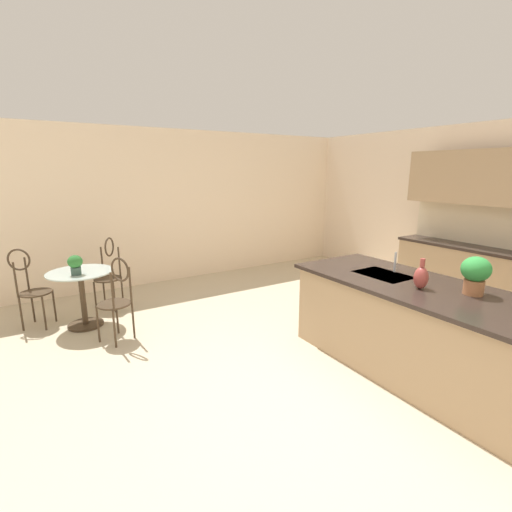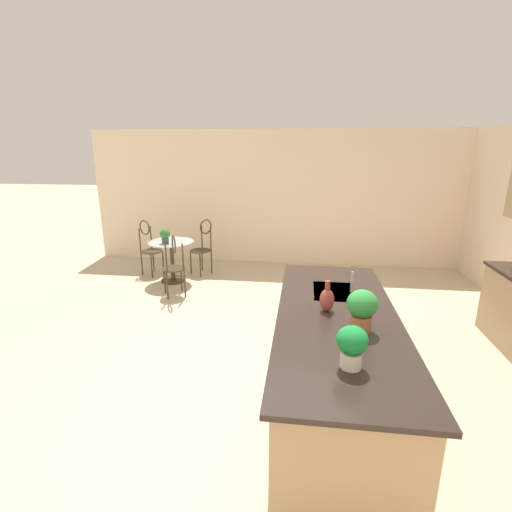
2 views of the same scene
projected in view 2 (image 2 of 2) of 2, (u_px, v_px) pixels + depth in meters
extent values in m
plane|color=beige|center=(249.00, 377.00, 3.98)|extent=(40.00, 40.00, 0.00)
cube|color=beige|center=(279.00, 198.00, 7.67)|extent=(0.12, 7.80, 2.70)
cube|color=tan|center=(334.00, 361.00, 3.47)|extent=(2.70, 0.96, 0.88)
cube|color=#2D231E|center=(337.00, 316.00, 3.34)|extent=(2.80, 1.06, 0.04)
cube|color=#B2B5BA|center=(333.00, 293.00, 3.86)|extent=(0.56, 0.40, 0.03)
cylinder|color=#3D2D1E|center=(174.00, 280.00, 6.86)|extent=(0.44, 0.44, 0.03)
cylinder|color=#3D2D1E|center=(172.00, 261.00, 6.76)|extent=(0.07, 0.07, 0.69)
cylinder|color=#B2C6C1|center=(171.00, 242.00, 6.66)|extent=(0.80, 0.80, 0.01)
cylinder|color=#3D2D1E|center=(163.00, 263.00, 7.19)|extent=(0.03, 0.03, 0.45)
cylinder|color=#3D2D1E|center=(152.00, 266.00, 6.97)|extent=(0.03, 0.03, 0.45)
cylinder|color=#3D2D1E|center=(153.00, 260.00, 7.34)|extent=(0.03, 0.03, 0.45)
cylinder|color=#3D2D1E|center=(142.00, 264.00, 7.12)|extent=(0.03, 0.03, 0.45)
cylinder|color=#3D2D1E|center=(152.00, 251.00, 7.09)|extent=(0.51, 0.51, 0.02)
cylinder|color=#3D2D1E|center=(151.00, 238.00, 7.22)|extent=(0.03, 0.03, 0.45)
cylinder|color=#3D2D1E|center=(140.00, 240.00, 7.01)|extent=(0.03, 0.03, 0.45)
torus|color=#3D2D1E|center=(145.00, 228.00, 7.05)|extent=(0.15, 0.26, 0.28)
cylinder|color=#3D2D1E|center=(165.00, 281.00, 6.22)|extent=(0.03, 0.03, 0.45)
cylinder|color=#3D2D1E|center=(182.00, 278.00, 6.32)|extent=(0.03, 0.03, 0.45)
cylinder|color=#3D2D1E|center=(167.00, 286.00, 5.97)|extent=(0.03, 0.03, 0.45)
cylinder|color=#3D2D1E|center=(185.00, 284.00, 6.07)|extent=(0.03, 0.03, 0.45)
cylinder|color=#3D2D1E|center=(174.00, 269.00, 6.08)|extent=(0.52, 0.52, 0.02)
cylinder|color=#3D2D1E|center=(166.00, 259.00, 5.84)|extent=(0.03, 0.03, 0.45)
cylinder|color=#3D2D1E|center=(183.00, 257.00, 5.93)|extent=(0.03, 0.03, 0.45)
torus|color=#3D2D1E|center=(174.00, 244.00, 5.82)|extent=(0.26, 0.16, 0.28)
cylinder|color=#3D2D1E|center=(200.00, 265.00, 7.01)|extent=(0.03, 0.03, 0.45)
cylinder|color=#3D2D1E|center=(191.00, 263.00, 7.19)|extent=(0.03, 0.03, 0.45)
cylinder|color=#3D2D1E|center=(212.00, 262.00, 7.21)|extent=(0.03, 0.03, 0.45)
cylinder|color=#3D2D1E|center=(202.00, 259.00, 7.39)|extent=(0.03, 0.03, 0.45)
cylinder|color=#3D2D1E|center=(201.00, 251.00, 7.14)|extent=(0.53, 0.53, 0.02)
cylinder|color=#3D2D1E|center=(211.00, 239.00, 7.10)|extent=(0.03, 0.03, 0.45)
cylinder|color=#3D2D1E|center=(202.00, 237.00, 7.27)|extent=(0.03, 0.03, 0.45)
torus|color=#3D2D1E|center=(206.00, 227.00, 7.13)|extent=(0.25, 0.18, 0.28)
cylinder|color=#B2B5BA|center=(352.00, 282.00, 3.81)|extent=(0.02, 0.02, 0.22)
cylinder|color=#385147|center=(165.00, 241.00, 6.53)|extent=(0.12, 0.12, 0.09)
ellipsoid|color=#2C7130|center=(165.00, 234.00, 6.49)|extent=(0.17, 0.17, 0.16)
cylinder|color=beige|center=(351.00, 359.00, 2.51)|extent=(0.14, 0.14, 0.11)
ellipsoid|color=#19843A|center=(352.00, 340.00, 2.47)|extent=(0.21, 0.21, 0.19)
cylinder|color=#9E603D|center=(361.00, 323.00, 3.01)|extent=(0.17, 0.17, 0.13)
ellipsoid|color=#2E8D3C|center=(362.00, 304.00, 2.97)|extent=(0.24, 0.24, 0.22)
ellipsoid|color=#993D38|center=(327.00, 300.00, 3.37)|extent=(0.13, 0.13, 0.21)
cylinder|color=#993D38|center=(328.00, 285.00, 3.33)|extent=(0.04, 0.04, 0.08)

